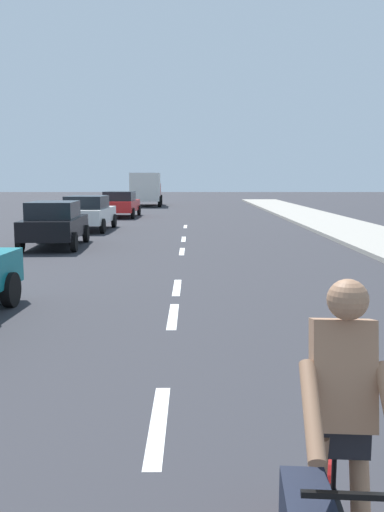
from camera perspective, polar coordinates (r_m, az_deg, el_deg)
name	(u,v)px	position (r m, az deg, el deg)	size (l,w,h in m)	color
ground_plane	(181,253)	(17.59, -1.18, 0.33)	(160.00, 160.00, 0.00)	#2D2D33
lane_stripe_2	(157,423)	(5.59, -3.60, -16.78)	(0.16, 1.80, 0.01)	white
lane_stripe_3	(172,316)	(9.56, -2.08, -6.18)	(0.16, 1.80, 0.01)	white
lane_stripe_4	(176,287)	(12.02, -1.67, -3.24)	(0.16, 1.80, 0.01)	white
lane_stripe_5	(181,251)	(17.91, -1.16, 0.48)	(0.16, 1.80, 0.01)	white
lane_stripe_6	(183,239)	(21.56, -0.98, 1.75)	(0.16, 1.80, 0.01)	white
lane_stripe_7	(184,226)	(27.25, -0.80, 3.06)	(0.16, 1.80, 0.01)	white
cyclist	(333,461)	(3.28, 14.32, -19.74)	(0.63, 1.71, 1.82)	black
parked_car_black	(53,223)	(19.58, -14.07, 3.33)	(2.05, 4.14, 1.57)	black
parked_car_white	(87,212)	(25.64, -10.77, 4.48)	(2.10, 4.42, 1.57)	white
parked_car_red	(119,203)	(34.19, -7.52, 5.40)	(2.16, 4.59, 1.57)	red
delivery_truck	(145,188)	(47.80, -4.88, 6.95)	(2.83, 6.31, 2.80)	maroon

